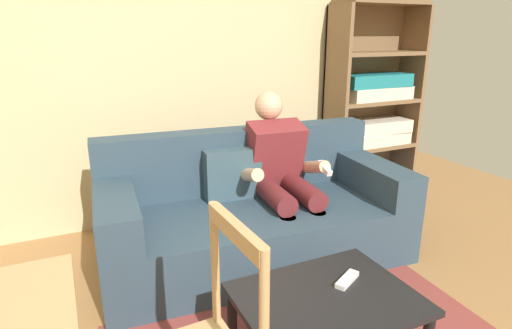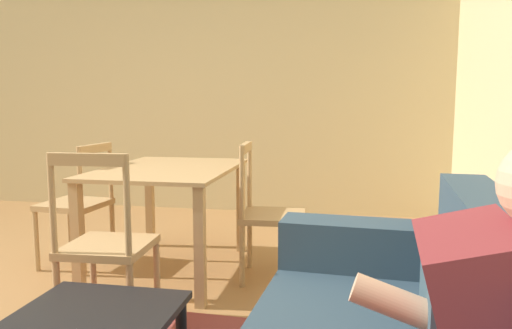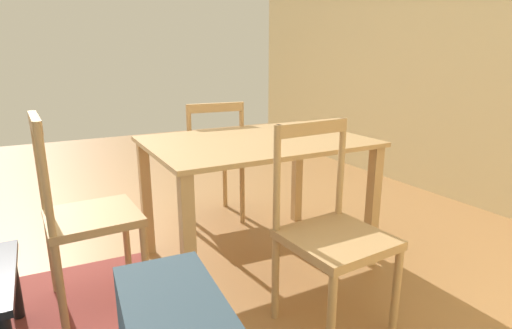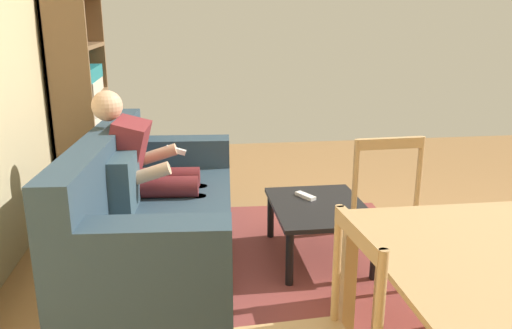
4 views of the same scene
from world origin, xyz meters
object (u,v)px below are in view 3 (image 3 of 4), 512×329
(dining_table, at_px, (256,159))
(dining_chair_by_doorway, at_px, (210,161))
(dining_chair_facing_couch, at_px, (85,216))
(dining_chair_near_wall, at_px, (332,234))

(dining_table, distance_m, dining_chair_by_doorway, 0.73)
(dining_chair_by_doorway, bearing_deg, dining_chair_facing_couch, 37.11)
(dining_chair_facing_couch, relative_size, dining_chair_by_doorway, 1.06)
(dining_chair_near_wall, bearing_deg, dining_table, -90.16)
(dining_table, bearing_deg, dining_chair_near_wall, 89.84)
(dining_table, height_order, dining_chair_by_doorway, dining_chair_by_doorway)
(dining_table, distance_m, dining_chair_facing_couch, 0.96)
(dining_table, height_order, dining_chair_facing_couch, dining_chair_facing_couch)
(dining_chair_near_wall, distance_m, dining_chair_facing_couch, 1.18)
(dining_chair_near_wall, bearing_deg, dining_chair_facing_couch, -36.92)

